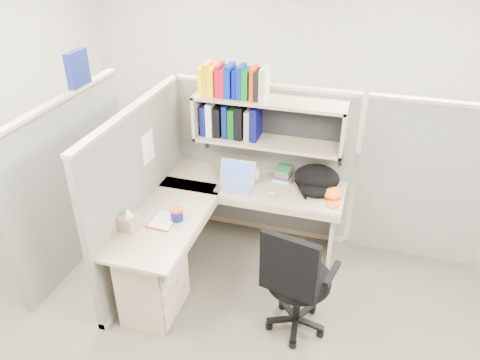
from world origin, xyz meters
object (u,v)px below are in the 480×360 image
(desk, at_px, (182,254))
(snack_canister, at_px, (177,214))
(task_chair, at_px, (295,296))
(backpack, at_px, (316,180))
(laptop, at_px, (234,177))

(desk, distance_m, snack_canister, 0.36)
(task_chair, bearing_deg, backpack, 91.85)
(laptop, relative_size, backpack, 0.81)
(backpack, distance_m, task_chair, 1.15)
(desk, bearing_deg, snack_canister, 125.42)
(desk, bearing_deg, laptop, 70.73)
(laptop, distance_m, task_chair, 1.27)
(snack_canister, bearing_deg, desk, -54.58)
(laptop, relative_size, task_chair, 0.32)
(backpack, height_order, snack_canister, backpack)
(laptop, xyz_separation_m, task_chair, (0.78, -0.89, -0.47))
(desk, height_order, snack_canister, snack_canister)
(backpack, height_order, task_chair, task_chair)
(laptop, bearing_deg, snack_canister, -117.87)
(backpack, bearing_deg, laptop, -177.48)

